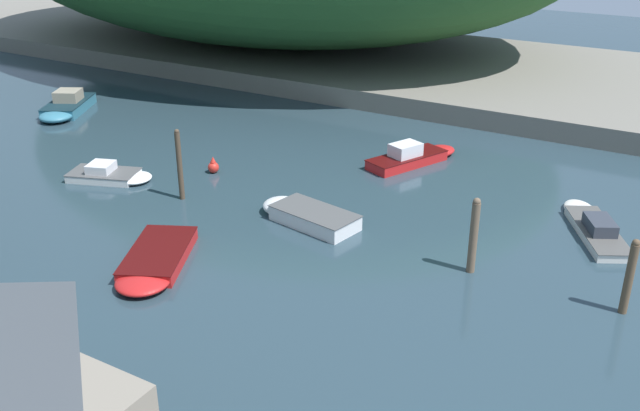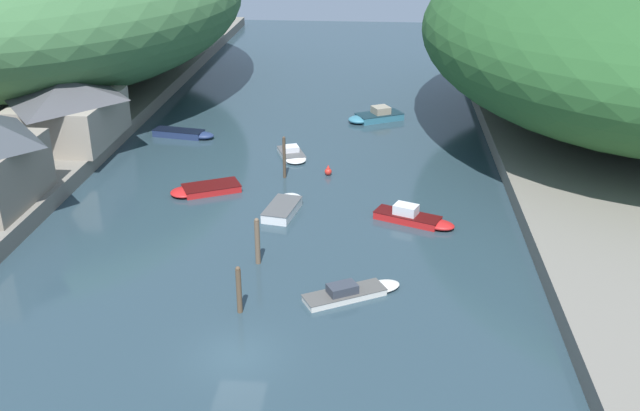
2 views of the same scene
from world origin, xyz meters
The scene contains 18 objects.
water_surface centered at (0.00, 30.00, 0.00)m, with size 130.00×130.00×0.00m, color #283D47.
left_bank centered at (-27.35, 30.00, 0.64)m, with size 22.00×120.00×1.29m.
right_bank centered at (27.35, 30.00, 0.64)m, with size 22.00×120.00×1.29m.
hillside_left centered at (-28.45, 47.83, 9.74)m, with size 38.81×54.33×16.90m.
hillside_right centered at (28.45, 37.84, 9.17)m, with size 36.68×51.35×15.77m.
boathouse_shed centered at (-19.59, 27.19, 4.09)m, with size 7.95×10.09×5.43m.
boat_far_upstream centered at (-11.19, 32.68, 0.32)m, with size 5.97×2.48×0.64m.
boat_open_rowboat centered at (9.24, 16.13, 0.37)m, with size 5.81×3.60×1.20m.
boat_small_dinghy centered at (-0.75, 28.24, 0.27)m, with size 3.12×4.53×0.85m.
boat_cabin_cruiser centered at (0.05, 17.33, 0.34)m, with size 2.65×5.03×0.69m.
boat_mid_channel centered at (6.04, 39.24, 0.43)m, with size 5.89×4.49×1.35m.
boat_yellow_tender centered at (5.45, 6.19, 0.27)m, with size 5.81×4.04×0.89m.
boat_white_cruiser centered at (-6.54, 20.07, 0.26)m, with size 5.61×4.18×0.52m.
mooring_post_nearest centered at (-0.63, 3.98, 1.42)m, with size 0.29×0.29×2.83m.
mooring_post_second centered at (-0.55, 9.50, 1.54)m, with size 0.32×0.32×3.07m.
mooring_post_farthest centered at (-0.79, 23.60, 1.73)m, with size 0.25×0.25×3.44m.
channel_buoy_near centered at (2.62, 24.43, 0.34)m, with size 0.58×0.58×0.87m.
person_on_quay centered at (-17.58, 14.71, 2.27)m, with size 0.32×0.43×1.69m.
Camera 2 is at (6.60, -28.52, 21.27)m, focal length 40.00 mm.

